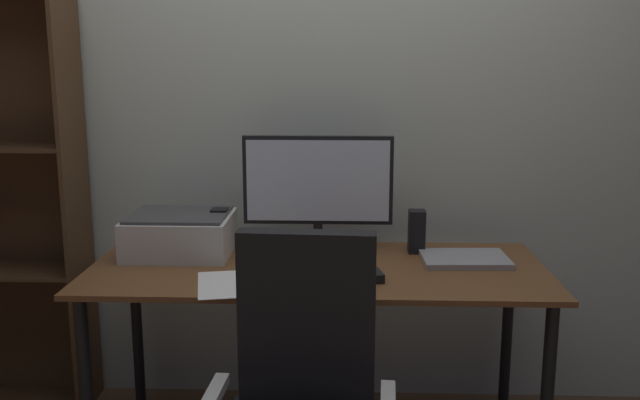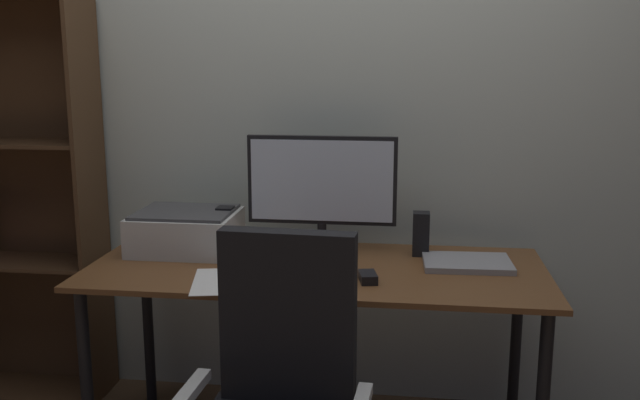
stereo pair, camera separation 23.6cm
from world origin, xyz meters
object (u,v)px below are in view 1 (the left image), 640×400
at_px(monitor, 318,186).
at_px(speaker_right, 417,231).
at_px(mouse, 374,276).
at_px(coffee_mug, 331,256).
at_px(desk, 317,287).
at_px(speaker_left, 220,230).
at_px(printer, 180,234).
at_px(keyboard, 317,277).
at_px(laptop, 465,259).

relative_size(monitor, speaker_right, 3.45).
xyz_separation_m(monitor, mouse, (0.21, -0.37, -0.25)).
bearing_deg(coffee_mug, desk, 164.60).
xyz_separation_m(speaker_left, printer, (-0.15, -0.05, -0.00)).
xyz_separation_m(monitor, printer, (-0.54, -0.06, -0.18)).
bearing_deg(speaker_left, keyboard, -42.11).
distance_m(keyboard, laptop, 0.60).
xyz_separation_m(keyboard, coffee_mug, (0.04, 0.15, 0.04)).
relative_size(speaker_left, printer, 0.42).
relative_size(speaker_right, printer, 0.42).
height_order(keyboard, coffee_mug, coffee_mug).
xyz_separation_m(speaker_left, speaker_right, (0.78, 0.00, 0.00)).
bearing_deg(laptop, mouse, -148.47).
relative_size(coffee_mug, printer, 0.23).
bearing_deg(speaker_left, printer, -161.38).
relative_size(monitor, keyboard, 2.02).
distance_m(keyboard, speaker_right, 0.53).
distance_m(keyboard, speaker_left, 0.55).
distance_m(desk, printer, 0.59).
bearing_deg(desk, monitor, 91.67).
bearing_deg(keyboard, monitor, 94.27).
relative_size(monitor, coffee_mug, 6.40).
bearing_deg(laptop, coffee_mug, -171.64).
distance_m(monitor, speaker_left, 0.43).
relative_size(desk, printer, 4.20).
relative_size(monitor, printer, 1.46).
height_order(monitor, printer, monitor).
height_order(keyboard, speaker_left, speaker_left).
distance_m(speaker_left, printer, 0.16).
xyz_separation_m(monitor, speaker_left, (-0.39, -0.01, -0.18)).
relative_size(desk, mouse, 17.49).
bearing_deg(desk, laptop, 8.32).
bearing_deg(desk, printer, 164.24).
bearing_deg(speaker_right, mouse, -116.98).
relative_size(monitor, mouse, 6.10).
xyz_separation_m(desk, speaker_left, (-0.40, 0.20, 0.17)).
xyz_separation_m(coffee_mug, laptop, (0.50, 0.09, -0.03)).
bearing_deg(laptop, monitor, 164.61).
distance_m(desk, speaker_left, 0.47).
bearing_deg(printer, speaker_right, 3.09).
relative_size(laptop, speaker_right, 1.88).
bearing_deg(printer, coffee_mug, -15.73).
bearing_deg(desk, speaker_right, 27.98).
relative_size(keyboard, speaker_right, 1.71).
relative_size(speaker_left, speaker_right, 1.00).
bearing_deg(monitor, printer, -173.86).
height_order(monitor, keyboard, monitor).
xyz_separation_m(keyboard, mouse, (0.20, 0.00, 0.01)).
height_order(speaker_left, printer, speaker_left).
bearing_deg(coffee_mug, laptop, 10.61).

